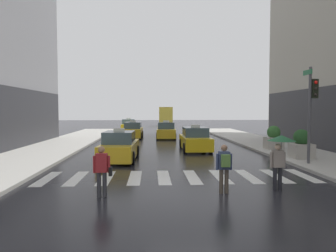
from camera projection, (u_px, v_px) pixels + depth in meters
name	position (u px, v px, depth m)	size (l,w,h in m)	color
ground_plane	(186.00, 197.00, 9.96)	(160.00, 160.00, 0.00)	black
crosswalk_markings	(178.00, 177.00, 12.95)	(11.30, 2.80, 0.01)	silver
traffic_light_pole	(312.00, 101.00, 15.30)	(0.44, 0.84, 4.80)	#47474C
taxi_lead	(120.00, 147.00, 17.37)	(2.07, 4.61, 1.80)	gold
taxi_second	(195.00, 140.00, 21.63)	(1.94, 4.55, 1.80)	yellow
taxi_third	(166.00, 131.00, 30.92)	(2.08, 4.61, 1.80)	gold
taxi_fourth	(133.00, 131.00, 31.30)	(2.02, 4.58, 1.80)	gold
taxi_fifth	(129.00, 126.00, 41.43)	(2.01, 4.58, 1.80)	yellow
box_truck	(166.00, 116.00, 53.10)	(2.47, 7.60, 3.35)	#2D2D2D
pedestrian_with_umbrella	(280.00, 147.00, 10.72)	(0.96, 0.96, 1.94)	black
pedestrian_with_backpack	(224.00, 165.00, 10.35)	(0.55, 0.43, 1.65)	#473D33
pedestrian_with_handbag	(102.00, 169.00, 9.90)	(0.60, 0.24, 1.65)	#333338
planter_near_corner	(301.00, 145.00, 17.18)	(1.10, 1.10, 1.60)	#A8A399
planter_mid_block	(274.00, 138.00, 21.25)	(1.10, 1.10, 1.60)	#A8A399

